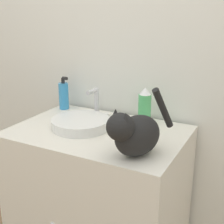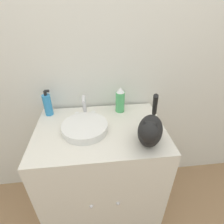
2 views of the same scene
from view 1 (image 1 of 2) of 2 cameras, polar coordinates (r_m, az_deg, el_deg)
The scene contains 7 objects.
wall_back at distance 1.70m, azimuth 2.95°, elevation 13.51°, with size 6.00×0.05×2.50m.
vanity_cabinet at distance 1.70m, azimuth -2.34°, elevation -16.53°, with size 0.83×0.58×0.84m.
sink_basin at distance 1.54m, azimuth -5.75°, elevation -2.05°, with size 0.29×0.29×0.05m.
faucet at distance 1.64m, azimuth -2.96°, elevation 1.18°, with size 0.14×0.10×0.17m.
cat at distance 1.21m, azimuth 4.14°, elevation -3.84°, with size 0.21×0.34×0.26m.
soap_bottle at distance 1.83m, azimuth -8.82°, elevation 3.03°, with size 0.06×0.06×0.19m.
spray_bottle at distance 1.58m, azimuth 5.99°, elevation 1.07°, with size 0.07×0.07×0.19m.
Camera 1 is at (0.71, -0.93, 1.39)m, focal length 50.00 mm.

